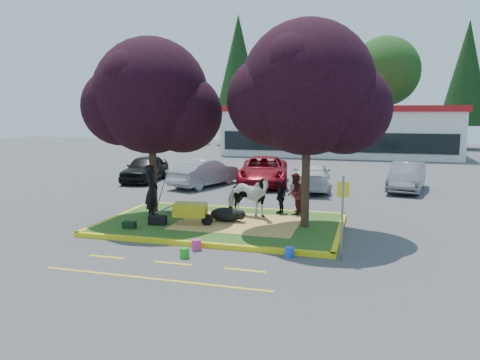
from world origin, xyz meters
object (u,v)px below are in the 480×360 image
(sign_post, at_px, (342,209))
(bucket_blue, at_px, (289,252))
(bucket_green, at_px, (184,253))
(handler, at_px, (152,191))
(calf, at_px, (226,215))
(bucket_pink, at_px, (196,245))
(wheelbarrow, at_px, (191,210))
(car_black, at_px, (145,168))
(car_silver, at_px, (205,173))
(cow, at_px, (247,196))

(sign_post, relative_size, bucket_blue, 8.34)
(sign_post, relative_size, bucket_green, 8.29)
(handler, bearing_deg, bucket_green, -157.13)
(handler, xyz_separation_m, bucket_blue, (5.58, -2.80, -0.98))
(calf, height_order, bucket_pink, calf)
(wheelbarrow, relative_size, car_black, 0.46)
(bucket_green, bearing_deg, car_silver, 107.48)
(sign_post, xyz_separation_m, bucket_green, (-4.19, -0.97, -1.29))
(calf, relative_size, bucket_pink, 3.68)
(calf, height_order, bucket_blue, calf)
(calf, distance_m, bucket_blue, 4.03)
(handler, distance_m, car_silver, 8.09)
(bucket_blue, height_order, car_silver, car_silver)
(calf, distance_m, car_silver, 8.74)
(bucket_blue, relative_size, car_black, 0.06)
(calf, relative_size, car_silver, 0.26)
(cow, height_order, car_silver, cow)
(wheelbarrow, xyz_separation_m, car_black, (-6.55, 9.39, 0.07))
(calf, bearing_deg, car_silver, 98.54)
(bucket_green, height_order, bucket_pink, bucket_pink)
(cow, xyz_separation_m, calf, (-0.56, -0.86, -0.53))
(sign_post, relative_size, bucket_pink, 7.50)
(cow, bearing_deg, wheelbarrow, 147.53)
(handler, distance_m, bucket_pink, 4.16)
(bucket_blue, xyz_separation_m, car_silver, (-6.47, 10.82, 0.59))
(cow, height_order, calf, cow)
(cow, height_order, car_black, cow)
(sign_post, distance_m, car_black, 16.40)
(calf, xyz_separation_m, sign_post, (4.17, -2.81, 1.03))
(calf, height_order, car_silver, car_silver)
(cow, xyz_separation_m, car_black, (-8.12, 7.75, -0.19))
(bucket_blue, relative_size, car_silver, 0.06)
(cow, relative_size, calf, 1.60)
(wheelbarrow, bearing_deg, bucket_blue, -39.59)
(cow, distance_m, bucket_green, 4.75)
(bucket_pink, bearing_deg, bucket_blue, 1.87)
(wheelbarrow, distance_m, sign_post, 5.63)
(wheelbarrow, height_order, car_black, car_black)
(cow, bearing_deg, car_silver, 42.51)
(cow, relative_size, bucket_blue, 6.56)
(wheelbarrow, bearing_deg, handler, 149.52)
(car_black, height_order, car_silver, car_black)
(handler, relative_size, wheelbarrow, 0.97)
(handler, bearing_deg, car_black, 14.25)
(cow, height_order, handler, handler)
(calf, xyz_separation_m, car_black, (-7.57, 8.61, 0.34))
(cow, relative_size, handler, 0.95)
(handler, xyz_separation_m, sign_post, (6.98, -2.70, 0.31))
(bucket_blue, bearing_deg, sign_post, 4.08)
(wheelbarrow, height_order, car_silver, car_silver)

